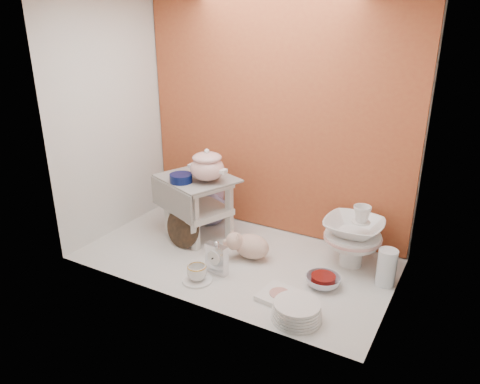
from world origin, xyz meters
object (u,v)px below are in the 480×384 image
object	(u,v)px
soup_tureen	(207,165)
mantel_clock	(217,258)
gold_rim_teacup	(197,272)
crystal_bowl	(323,281)
step_stool	(198,207)
plush_pig	(252,246)
floral_platter	(200,190)
dinner_plate_stack	(297,311)
porcelain_tower	(353,235)
blue_white_vase	(210,204)

from	to	relation	value
soup_tureen	mantel_clock	bearing A→B (deg)	-50.94
gold_rim_teacup	crystal_bowl	world-z (taller)	gold_rim_teacup
step_stool	plush_pig	bearing A→B (deg)	8.28
soup_tureen	floral_platter	distance (m)	0.53
floral_platter	crystal_bowl	size ratio (longest dim) A/B	2.01
step_stool	dinner_plate_stack	size ratio (longest dim) A/B	1.88
crystal_bowl	porcelain_tower	size ratio (longest dim) A/B	0.49
soup_tureen	blue_white_vase	bearing A→B (deg)	121.84
plush_pig	dinner_plate_stack	distance (m)	0.61
step_stool	blue_white_vase	distance (m)	0.22
blue_white_vase	crystal_bowl	world-z (taller)	blue_white_vase
floral_platter	mantel_clock	size ratio (longest dim) A/B	1.92
blue_white_vase	plush_pig	size ratio (longest dim) A/B	0.98
mantel_clock	plush_pig	distance (m)	0.26
plush_pig	gold_rim_teacup	bearing A→B (deg)	-121.71
mantel_clock	soup_tureen	bearing A→B (deg)	136.67
mantel_clock	crystal_bowl	distance (m)	0.59
step_stool	mantel_clock	bearing A→B (deg)	-22.67
mantel_clock	plush_pig	size ratio (longest dim) A/B	0.70
crystal_bowl	blue_white_vase	bearing A→B (deg)	158.02
porcelain_tower	soup_tureen	bearing A→B (deg)	-170.66
step_stool	mantel_clock	xyz separation A→B (m)	(0.36, -0.35, -0.10)
step_stool	mantel_clock	distance (m)	0.51
blue_white_vase	step_stool	bearing A→B (deg)	-76.89
porcelain_tower	dinner_plate_stack	bearing A→B (deg)	-96.69
step_stool	mantel_clock	world-z (taller)	step_stool
soup_tureen	porcelain_tower	xyz separation A→B (m)	(0.88, 0.14, -0.32)
blue_white_vase	gold_rim_teacup	distance (m)	0.77
crystal_bowl	plush_pig	bearing A→B (deg)	170.70
blue_white_vase	gold_rim_teacup	size ratio (longest dim) A/B	2.48
blue_white_vase	dinner_plate_stack	distance (m)	1.20
floral_platter	dinner_plate_stack	distance (m)	1.36
step_stool	porcelain_tower	world-z (taller)	step_stool
step_stool	crystal_bowl	world-z (taller)	step_stool
blue_white_vase	mantel_clock	distance (m)	0.69
soup_tureen	crystal_bowl	distance (m)	0.96
step_stool	floral_platter	xyz separation A→B (m)	(-0.18, 0.29, -0.01)
mantel_clock	blue_white_vase	bearing A→B (deg)	133.73
step_stool	soup_tureen	distance (m)	0.32
blue_white_vase	plush_pig	distance (m)	0.59
step_stool	crystal_bowl	bearing A→B (deg)	10.32
dinner_plate_stack	porcelain_tower	world-z (taller)	porcelain_tower
gold_rim_teacup	dinner_plate_stack	world-z (taller)	gold_rim_teacup
crystal_bowl	mantel_clock	bearing A→B (deg)	-163.77
blue_white_vase	gold_rim_teacup	xyz separation A→B (m)	(0.36, -0.68, -0.08)
crystal_bowl	soup_tureen	bearing A→B (deg)	169.46
crystal_bowl	porcelain_tower	xyz separation A→B (m)	(0.06, 0.30, 0.16)
floral_platter	dinner_plate_stack	bearing A→B (deg)	-36.52
step_stool	crystal_bowl	distance (m)	0.95
floral_platter	gold_rim_teacup	bearing A→B (deg)	-57.34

